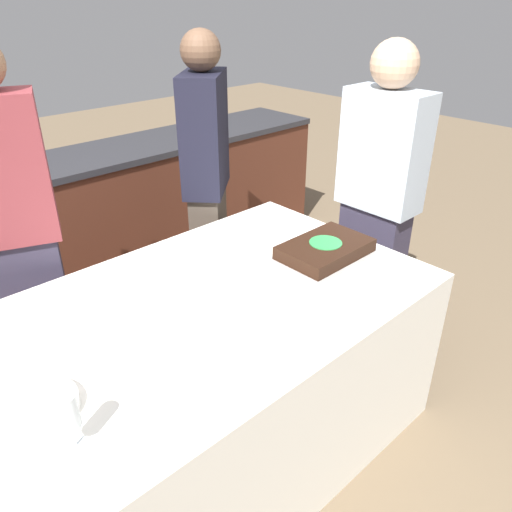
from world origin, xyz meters
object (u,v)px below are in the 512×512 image
at_px(wine_glass, 68,413).
at_px(person_cutting_cake, 207,188).
at_px(person_standing_back, 21,240).
at_px(person_seated_right, 377,205).
at_px(cake, 325,249).
at_px(plate_stack, 36,408).

height_order(wine_glass, person_cutting_cake, person_cutting_cake).
bearing_deg(person_standing_back, person_cutting_cake, -158.85).
relative_size(person_seated_right, person_standing_back, 0.97).
bearing_deg(cake, person_cutting_cake, 90.00).
xyz_separation_m(plate_stack, person_standing_back, (0.31, 0.90, 0.10)).
bearing_deg(person_cutting_cake, person_standing_back, -42.53).
xyz_separation_m(plate_stack, person_cutting_cake, (1.32, 0.90, 0.07)).
relative_size(plate_stack, person_seated_right, 0.14).
bearing_deg(person_seated_right, wine_glass, -80.09).
bearing_deg(person_standing_back, person_seated_right, 173.88).
bearing_deg(person_cutting_cake, cake, 47.47).
height_order(person_cutting_cake, person_seated_right, person_cutting_cake).
bearing_deg(plate_stack, cake, 2.23).
bearing_deg(cake, person_seated_right, 8.46).
xyz_separation_m(person_seated_right, person_standing_back, (-1.50, 0.78, 0.03)).
height_order(cake, person_standing_back, person_standing_back).
xyz_separation_m(cake, person_standing_back, (-1.01, 0.85, 0.08)).
distance_m(wine_glass, person_cutting_cake, 1.69).
bearing_deg(person_seated_right, person_standing_back, -117.27).
bearing_deg(cake, wine_glass, -169.54).
xyz_separation_m(wine_glass, person_standing_back, (0.28, 1.09, -0.01)).
height_order(cake, person_cutting_cake, person_cutting_cake).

